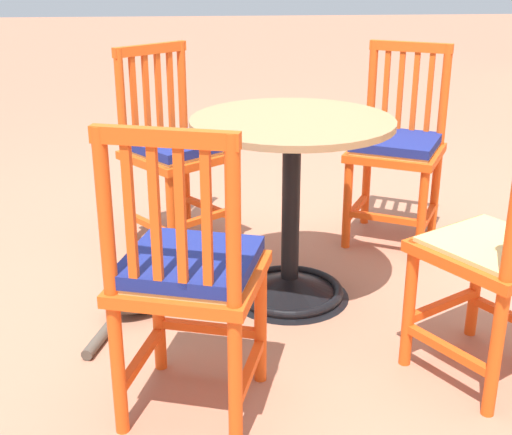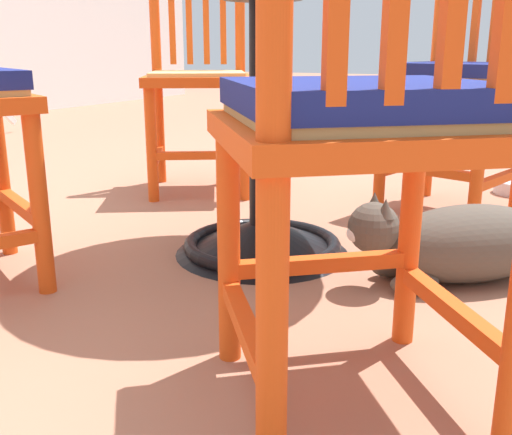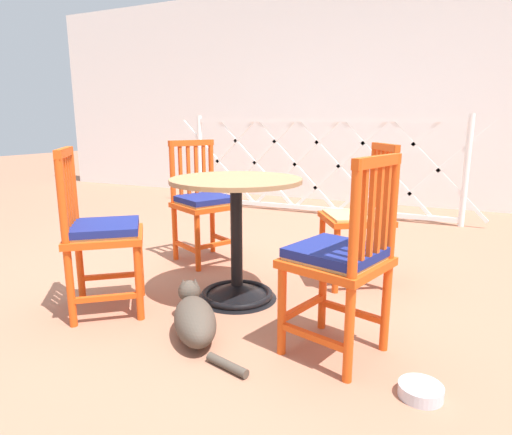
# 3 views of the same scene
# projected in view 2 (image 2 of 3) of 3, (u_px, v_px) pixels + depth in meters

# --- Properties ---
(ground_plane) EXTENTS (24.00, 24.00, 0.00)m
(ground_plane) POSITION_uv_depth(u_px,v_px,m) (240.00, 254.00, 1.66)
(ground_plane) COLOR #A36B51
(cafe_table) EXTENTS (0.76, 0.76, 0.73)m
(cafe_table) POSITION_uv_depth(u_px,v_px,m) (262.00, 152.00, 1.60)
(cafe_table) COLOR black
(cafe_table) RESTS_ON ground_plane
(orange_chair_tucked_in) EXTENTS (0.56, 0.56, 0.91)m
(orange_chair_tucked_in) POSITION_uv_depth(u_px,v_px,m) (368.00, 124.00, 0.84)
(orange_chair_tucked_in) COLOR #E04C14
(orange_chair_tucked_in) RESTS_ON ground_plane
(orange_chair_at_corner) EXTENTS (0.50, 0.50, 0.91)m
(orange_chair_at_corner) POSITION_uv_depth(u_px,v_px,m) (460.00, 80.00, 1.99)
(orange_chair_at_corner) COLOR #E04C14
(orange_chair_at_corner) RESTS_ON ground_plane
(orange_chair_facing_out) EXTENTS (0.55, 0.55, 0.91)m
(orange_chair_facing_out) POSITION_uv_depth(u_px,v_px,m) (198.00, 79.00, 2.33)
(orange_chair_facing_out) COLOR #E04C14
(orange_chair_facing_out) RESTS_ON ground_plane
(tabby_cat) EXTENTS (0.60, 0.49, 0.23)m
(tabby_cat) POSITION_uv_depth(u_px,v_px,m) (455.00, 244.00, 1.44)
(tabby_cat) COLOR #4C4238
(tabby_cat) RESTS_ON ground_plane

